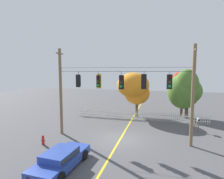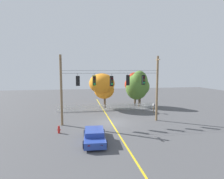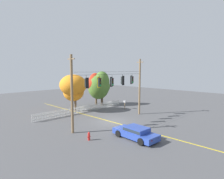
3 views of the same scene
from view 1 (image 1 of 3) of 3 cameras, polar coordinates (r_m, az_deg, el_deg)
name	(u,v)px [view 1 (image 1 of 3)]	position (r m, az deg, el deg)	size (l,w,h in m)	color
ground	(120,139)	(16.36, 2.63, -15.29)	(80.00, 80.00, 0.00)	#4C4C4F
lane_centerline_stripe	(120,139)	(16.36, 2.63, -15.28)	(0.16, 36.00, 0.01)	gold
signal_support_span	(121,93)	(15.37, 2.70, -1.07)	(11.61, 1.10, 7.92)	brown
traffic_signal_westbound_side	(79,81)	(16.51, -10.44, 2.72)	(0.43, 0.38, 1.41)	black
traffic_signal_northbound_secondary	(98,81)	(15.83, -4.29, 2.60)	(0.43, 0.38, 1.49)	black
traffic_signal_eastbound_side	(121,82)	(15.29, 2.90, 2.29)	(0.43, 0.38, 1.52)	black
traffic_signal_northbound_primary	(144,81)	(14.98, 10.02, 2.49)	(0.43, 0.38, 1.43)	black
traffic_signal_southbound_primary	(170,82)	(14.97, 17.66, 2.31)	(0.43, 0.38, 1.40)	black
white_picket_fence	(139,116)	(22.40, 8.33, -8.11)	(15.74, 0.06, 1.02)	silver
autumn_maple_near_fence	(134,88)	(23.58, 7.08, 0.39)	(4.12, 4.07, 5.70)	brown
autumn_maple_mid	(181,88)	(24.83, 20.87, 0.43)	(3.74, 3.10, 5.83)	brown
autumn_oak_far_east	(185,90)	(24.35, 21.99, -0.11)	(4.15, 3.75, 6.13)	#473828
parked_car	(61,159)	(12.17, -15.74, -20.17)	(2.13, 4.54, 1.15)	#28429E
fire_hydrant	(43,140)	(16.11, -20.86, -14.58)	(0.38, 0.22, 0.77)	red
roadside_mailbox	(199,121)	(19.69, 25.57, -8.81)	(0.25, 0.44, 1.36)	brown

